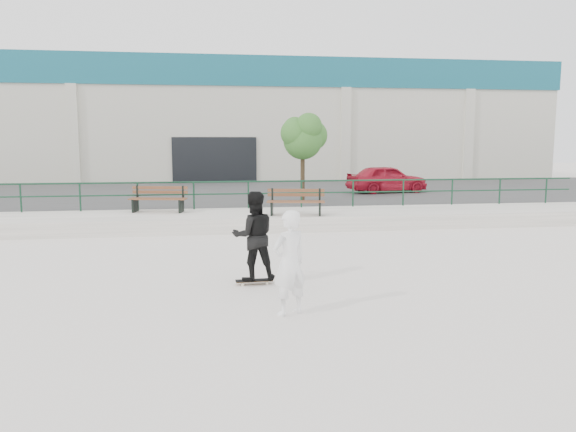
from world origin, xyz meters
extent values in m
plane|color=white|center=(0.00, 0.00, 0.00)|extent=(120.00, 120.00, 0.00)
cube|color=#AFACA0|center=(0.00, 9.50, 0.25)|extent=(30.00, 3.00, 0.50)
cube|color=#3D3D3D|center=(0.00, 18.00, 0.25)|extent=(60.00, 14.00, 0.50)
cylinder|color=#163E28|center=(0.00, 10.80, 1.50)|extent=(28.00, 0.06, 0.06)
cylinder|color=#163E28|center=(0.00, 10.80, 1.05)|extent=(28.00, 0.05, 0.05)
cylinder|color=#163E28|center=(-7.00, 10.80, 1.00)|extent=(0.06, 0.06, 1.00)
cylinder|color=#163E28|center=(-5.00, 10.80, 1.00)|extent=(0.06, 0.06, 1.00)
cylinder|color=#163E28|center=(-3.00, 10.80, 1.00)|extent=(0.06, 0.06, 1.00)
cylinder|color=#163E28|center=(-1.00, 10.80, 1.00)|extent=(0.06, 0.06, 1.00)
cylinder|color=#163E28|center=(1.00, 10.80, 1.00)|extent=(0.06, 0.06, 1.00)
cylinder|color=#163E28|center=(3.00, 10.80, 1.00)|extent=(0.06, 0.06, 1.00)
cylinder|color=#163E28|center=(5.00, 10.80, 1.00)|extent=(0.06, 0.06, 1.00)
cylinder|color=#163E28|center=(7.00, 10.80, 1.00)|extent=(0.06, 0.06, 1.00)
cylinder|color=#163E28|center=(9.00, 10.80, 1.00)|extent=(0.06, 0.06, 1.00)
cylinder|color=#163E28|center=(11.00, 10.80, 1.00)|extent=(0.06, 0.06, 1.00)
cylinder|color=#163E28|center=(13.00, 10.80, 1.00)|extent=(0.06, 0.06, 1.00)
cube|color=beige|center=(0.00, 32.00, 4.00)|extent=(44.00, 16.00, 8.00)
cube|color=#165F72|center=(0.00, 32.00, 7.10)|extent=(44.20, 16.20, 1.80)
cube|color=black|center=(0.00, 23.95, 1.60)|extent=(5.00, 0.15, 3.20)
cube|color=beige|center=(-8.00, 23.90, 3.10)|extent=(0.60, 0.25, 6.20)
cube|color=beige|center=(8.00, 23.90, 3.10)|extent=(0.60, 0.25, 6.20)
cube|color=beige|center=(16.00, 23.90, 3.10)|extent=(0.60, 0.25, 6.20)
cube|color=#58321E|center=(-2.28, 9.94, 0.97)|extent=(1.97, 0.54, 0.04)
cube|color=#58321E|center=(-2.24, 10.13, 0.97)|extent=(1.97, 0.54, 0.04)
cube|color=#58321E|center=(-2.19, 10.33, 0.97)|extent=(1.97, 0.54, 0.04)
cube|color=#58321E|center=(-2.18, 10.41, 1.18)|extent=(1.95, 0.46, 0.11)
cube|color=#58321E|center=(-2.18, 10.41, 1.34)|extent=(1.95, 0.46, 0.11)
cube|color=black|center=(-3.05, 10.31, 0.73)|extent=(0.18, 0.55, 0.46)
cube|color=black|center=(-2.99, 10.59, 1.18)|extent=(0.08, 0.07, 0.46)
cube|color=black|center=(-1.43, 9.96, 0.73)|extent=(0.18, 0.55, 0.46)
cube|color=black|center=(-1.37, 10.24, 1.18)|extent=(0.08, 0.07, 0.46)
cube|color=#58321E|center=(2.40, 8.43, 0.96)|extent=(1.93, 0.48, 0.04)
cube|color=#58321E|center=(2.43, 8.62, 0.96)|extent=(1.93, 0.48, 0.04)
cube|color=#58321E|center=(2.47, 8.81, 0.96)|extent=(1.93, 0.48, 0.04)
cube|color=#58321E|center=(2.48, 8.89, 1.17)|extent=(1.92, 0.40, 0.11)
cube|color=#58321E|center=(2.48, 8.89, 1.32)|extent=(1.92, 0.40, 0.11)
cube|color=black|center=(1.64, 8.76, 0.73)|extent=(0.16, 0.54, 0.45)
cube|color=black|center=(1.69, 9.04, 1.17)|extent=(0.07, 0.06, 0.45)
cube|color=black|center=(3.23, 8.47, 0.73)|extent=(0.16, 0.54, 0.45)
cube|color=black|center=(3.28, 8.74, 1.17)|extent=(0.07, 0.06, 0.45)
cylinder|color=#413220|center=(3.44, 13.08, 1.59)|extent=(0.18, 0.18, 2.17)
sphere|color=#386E28|center=(3.44, 13.08, 3.04)|extent=(1.63, 1.63, 1.63)
sphere|color=#386E28|center=(3.89, 13.35, 3.22)|extent=(1.27, 1.27, 1.27)
sphere|color=#386E28|center=(3.08, 12.90, 3.31)|extent=(1.18, 1.18, 1.18)
sphere|color=#386E28|center=(3.62, 12.72, 3.58)|extent=(1.09, 1.09, 1.09)
sphere|color=#386E28|center=(3.17, 13.44, 3.49)|extent=(1.00, 1.00, 1.00)
imported|color=#B1152A|center=(8.14, 16.27, 1.16)|extent=(4.10, 2.17, 1.33)
cube|color=black|center=(0.41, 1.60, 0.09)|extent=(0.79, 0.25, 0.02)
cube|color=brown|center=(0.41, 1.60, 0.07)|extent=(0.79, 0.25, 0.01)
cube|color=#9C9DA1|center=(0.15, 1.58, 0.04)|extent=(0.07, 0.16, 0.03)
cube|color=#9C9DA1|center=(0.67, 1.61, 0.04)|extent=(0.07, 0.16, 0.03)
cylinder|color=beige|center=(0.15, 1.49, 0.03)|extent=(0.06, 0.03, 0.06)
cylinder|color=beige|center=(0.14, 1.68, 0.03)|extent=(0.06, 0.03, 0.06)
cylinder|color=beige|center=(0.67, 1.52, 0.03)|extent=(0.06, 0.03, 0.06)
cylinder|color=beige|center=(0.66, 1.71, 0.03)|extent=(0.06, 0.03, 0.06)
imported|color=black|center=(0.41, 1.60, 1.03)|extent=(0.97, 0.78, 1.88)
imported|color=white|center=(0.84, -0.56, 0.92)|extent=(0.80, 0.70, 1.84)
camera|label=1|loc=(-0.57, -9.93, 3.02)|focal=35.00mm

